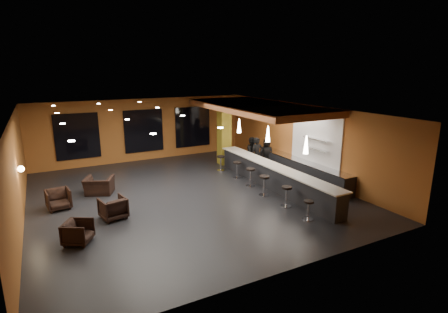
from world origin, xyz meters
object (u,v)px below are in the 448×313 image
bar_stool_2 (264,183)px  armchair_a (78,232)px  armchair_b (113,208)px  pendant_1 (268,134)px  pendant_2 (239,126)px  bar_stool_4 (237,168)px  prep_counter (301,170)px  staff_b (252,153)px  column (224,133)px  armchair_c (58,199)px  bar_stool_3 (251,175)px  bar_stool_5 (221,161)px  pendant_0 (306,145)px  bar_stool_1 (287,194)px  staff_c (266,153)px  bar_counter (273,177)px  armchair_d (99,186)px  staff_a (257,155)px  bar_stool_0 (308,208)px

bar_stool_2 → armchair_a: bearing=-174.2°
armchair_b → pendant_1: bearing=173.0°
pendant_2 → bar_stool_4: pendant_2 is taller
prep_counter → staff_b: (-1.14, 2.57, 0.41)m
prep_counter → column: column is taller
pendant_1 → armchair_c: pendant_1 is taller
staff_b → bar_stool_3: size_ratio=2.01×
bar_stool_2 → bar_stool_5: bar_stool_2 is taller
pendant_0 → bar_stool_1: size_ratio=0.87×
prep_counter → staff_c: bearing=99.6°
bar_stool_5 → bar_counter: bearing=-77.0°
armchair_c → bar_stool_4: bar_stool_4 is taller
staff_b → bar_stool_2: 4.07m
pendant_0 → armchair_d: bearing=144.9°
staff_a → bar_stool_4: 1.63m
bar_stool_3 → bar_counter: bearing=-42.7°
pendant_2 → armchair_a: 9.43m
bar_stool_2 → bar_stool_4: bar_stool_2 is taller
staff_b → armchair_c: staff_b is taller
bar_stool_0 → armchair_d: bearing=134.4°
bar_stool_4 → bar_stool_5: size_ratio=1.02×
pendant_0 → staff_b: (0.86, 5.07, -1.51)m
bar_counter → armchair_d: bearing=157.6°
pendant_1 → bar_stool_1: size_ratio=0.87×
staff_a → bar_stool_0: bearing=-99.5°
armchair_b → bar_stool_0: bearing=139.9°
pendant_2 → staff_c: size_ratio=0.45×
bar_counter → bar_stool_4: bar_counter is taller
bar_stool_3 → column: bearing=79.3°
bar_stool_4 → bar_stool_5: bar_stool_4 is taller
armchair_b → bar_stool_4: bearing=-173.3°
pendant_0 → armchair_c: size_ratio=0.84×
staff_a → bar_stool_5: bearing=157.0°
staff_b → bar_stool_0: (-1.73, -6.37, -0.38)m
armchair_b → armchair_d: (-0.04, 2.82, -0.02)m
staff_b → staff_c: staff_b is taller
bar_counter → staff_b: staff_b is taller
armchair_c → bar_stool_5: size_ratio=1.06×
column → staff_c: bearing=-47.4°
bar_stool_3 → bar_stool_5: size_ratio=1.05×
bar_stool_1 → bar_stool_0: bearing=-93.3°
bar_stool_0 → bar_stool_5: size_ratio=0.90×
pendant_1 → armchair_d: pendant_1 is taller
staff_b → bar_stool_2: (-1.74, -3.67, -0.29)m
column → staff_b: bearing=-60.6°
pendant_1 → staff_c: bearing=55.8°
bar_stool_3 → armchair_a: bearing=-164.7°
prep_counter → bar_stool_3: size_ratio=7.21×
bar_stool_1 → bar_stool_2: 1.37m
bar_counter → armchair_d: 7.45m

